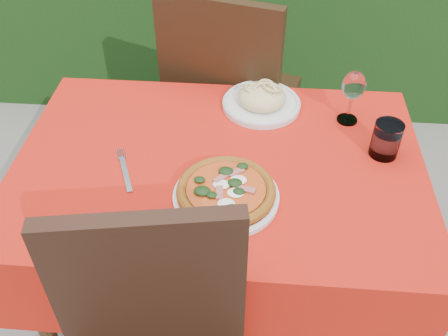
# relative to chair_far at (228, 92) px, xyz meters

# --- Properties ---
(ground) EXTENTS (60.00, 60.00, 0.00)m
(ground) POSITION_rel_chair_far_xyz_m (0.01, -0.60, -0.60)
(ground) COLOR slate
(ground) RESTS_ON ground
(dining_table) EXTENTS (1.26, 0.86, 0.75)m
(dining_table) POSITION_rel_chair_far_xyz_m (0.01, -0.60, -0.01)
(dining_table) COLOR #402A14
(dining_table) RESTS_ON ground
(chair_far) EXTENTS (0.58, 0.58, 1.06)m
(chair_far) POSITION_rel_chair_far_xyz_m (0.00, 0.00, 0.00)
(chair_far) COLOR black
(chair_far) RESTS_ON ground
(pizza_plate) EXTENTS (0.36, 0.36, 0.06)m
(pizza_plate) POSITION_rel_chair_far_xyz_m (0.05, -0.75, 0.17)
(pizza_plate) COLOR silver
(pizza_plate) RESTS_ON dining_table
(pasta_plate) EXTENTS (0.27, 0.27, 0.08)m
(pasta_plate) POSITION_rel_chair_far_xyz_m (0.14, -0.29, 0.17)
(pasta_plate) COLOR silver
(pasta_plate) RESTS_ON dining_table
(water_glass) EXTENTS (0.09, 0.09, 0.11)m
(water_glass) POSITION_rel_chair_far_xyz_m (0.52, -0.52, 0.20)
(water_glass) COLOR silver
(water_glass) RESTS_ON dining_table
(wine_glass) EXTENTS (0.08, 0.08, 0.19)m
(wine_glass) POSITION_rel_chair_far_xyz_m (0.43, -0.35, 0.27)
(wine_glass) COLOR white
(wine_glass) RESTS_ON dining_table
(fork) EXTENTS (0.11, 0.21, 0.01)m
(fork) POSITION_rel_chair_far_xyz_m (-0.26, -0.68, 0.15)
(fork) COLOR #B7B7BE
(fork) RESTS_ON dining_table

